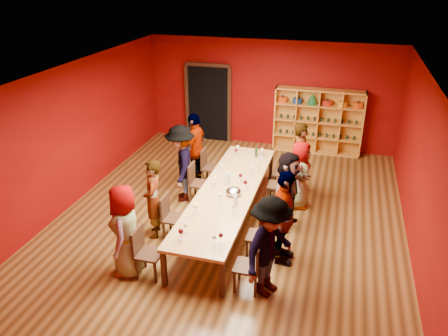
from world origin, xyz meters
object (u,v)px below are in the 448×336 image
(chair_person_left_0, at_px, (144,250))
(chair_person_left_3, at_px, (196,181))
(chair_person_right_4, at_px, (286,171))
(spittoon_bowl, at_px, (233,192))
(person_right_3, at_px, (300,175))
(person_left_0, at_px, (126,231))
(chair_person_left_1, at_px, (171,215))
(person_left_3, at_px, (181,164))
(person_right_4, at_px, (301,159))
(wine_bottle, at_px, (256,152))
(shelving_unit, at_px, (318,118))
(chair_person_right_0, at_px, (252,264))
(tasting_table, at_px, (228,192))
(chair_person_right_2, at_px, (274,202))
(chair_person_left_4, at_px, (208,165))
(chair_person_right_3, at_px, (281,183))
(person_right_2, at_px, (288,190))
(person_left_4, at_px, (195,149))
(person_right_0, at_px, (270,248))
(person_right_1, at_px, (283,218))
(chair_person_right_1, at_px, (263,234))
(person_left_1, at_px, (153,199))

(chair_person_left_0, distance_m, chair_person_left_3, 2.67)
(chair_person_left_0, relative_size, chair_person_right_4, 1.00)
(spittoon_bowl, bearing_deg, chair_person_left_0, -120.51)
(person_right_3, bearing_deg, person_left_0, 142.33)
(chair_person_left_1, distance_m, person_left_3, 1.58)
(person_right_4, xyz_separation_m, wine_bottle, (-1.05, 0.07, 0.01))
(shelving_unit, distance_m, chair_person_right_0, 6.22)
(shelving_unit, bearing_deg, tasting_table, -107.92)
(person_left_3, distance_m, person_right_3, 2.59)
(chair_person_left_1, bearing_deg, chair_person_right_2, 29.13)
(chair_person_right_2, relative_size, person_right_4, 0.53)
(chair_person_left_4, height_order, wine_bottle, wine_bottle)
(chair_person_left_1, height_order, person_left_3, person_left_3)
(chair_person_left_3, relative_size, chair_person_right_0, 1.00)
(tasting_table, height_order, chair_person_right_4, chair_person_right_4)
(chair_person_right_0, distance_m, chair_person_right_3, 2.94)
(chair_person_right_0, bearing_deg, chair_person_left_3, 125.54)
(chair_person_right_3, distance_m, person_right_4, 0.80)
(chair_person_left_3, xyz_separation_m, person_right_3, (2.20, 0.39, 0.25))
(tasting_table, relative_size, person_left_0, 2.74)
(chair_person_left_0, relative_size, chair_person_left_3, 1.00)
(person_right_2, xyz_separation_m, person_right_4, (0.08, 1.51, 0.04))
(person_left_4, bearing_deg, person_right_3, 83.21)
(person_right_0, relative_size, person_right_1, 0.98)
(shelving_unit, distance_m, spittoon_bowl, 4.66)
(chair_person_right_1, distance_m, chair_person_right_3, 2.05)
(chair_person_left_3, distance_m, person_right_2, 2.15)
(person_left_4, bearing_deg, person_left_0, 3.99)
(person_left_1, distance_m, person_right_2, 2.62)
(chair_person_right_1, bearing_deg, person_right_1, 0.00)
(person_left_1, xyz_separation_m, chair_person_right_2, (2.16, 1.01, -0.30))
(chair_person_left_1, distance_m, person_right_0, 2.36)
(person_right_0, xyz_separation_m, chair_person_right_1, (-0.27, 0.89, -0.37))
(person_right_0, bearing_deg, person_left_3, 67.16)
(person_left_3, bearing_deg, person_left_0, -19.28)
(person_left_0, bearing_deg, person_right_1, 98.70)
(chair_person_left_0, relative_size, person_right_3, 0.59)
(chair_person_right_0, height_order, wine_bottle, wine_bottle)
(chair_person_left_3, xyz_separation_m, chair_person_right_3, (1.82, 0.39, 0.00))
(person_right_2, bearing_deg, spittoon_bowl, 123.50)
(tasting_table, distance_m, chair_person_left_0, 2.19)
(chair_person_left_0, distance_m, person_right_1, 2.41)
(person_left_1, height_order, person_right_0, person_right_0)
(chair_person_right_3, height_order, chair_person_right_4, same)
(person_right_1, relative_size, chair_person_right_3, 1.97)
(shelving_unit, distance_m, person_right_1, 5.29)
(wine_bottle, bearing_deg, tasting_table, -96.10)
(chair_person_left_1, height_order, person_right_3, person_right_3)
(person_left_0, bearing_deg, person_right_0, 79.30)
(person_left_1, height_order, chair_person_right_1, person_left_1)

